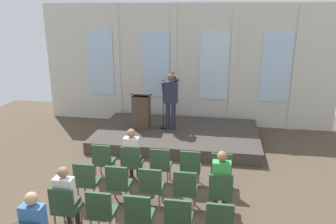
# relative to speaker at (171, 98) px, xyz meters

# --- Properties ---
(rear_partition) EXTENTS (10.20, 0.14, 4.19)m
(rear_partition) POSITION_rel_speaker_xyz_m (0.26, 1.69, 0.72)
(rear_partition) COLOR beige
(rear_partition) RESTS_ON ground
(stage_platform) EXTENTS (4.99, 2.95, 0.35)m
(stage_platform) POSITION_rel_speaker_xyz_m (0.22, -0.08, -1.21)
(stage_platform) COLOR #3F3833
(stage_platform) RESTS_ON ground
(speaker) EXTENTS (0.51, 0.69, 1.77)m
(speaker) POSITION_rel_speaker_xyz_m (0.00, 0.00, 0.00)
(speaker) COLOR #232838
(speaker) RESTS_ON stage_platform
(mic_stand) EXTENTS (0.28, 0.28, 1.55)m
(mic_stand) POSITION_rel_speaker_xyz_m (-0.25, 0.09, -0.70)
(mic_stand) COLOR black
(mic_stand) RESTS_ON stage_platform
(lectern) EXTENTS (0.60, 0.48, 1.16)m
(lectern) POSITION_rel_speaker_xyz_m (-0.94, -0.00, -0.48)
(lectern) COLOR #4C3828
(lectern) RESTS_ON stage_platform
(chair_r0_c0) EXTENTS (0.46, 0.44, 0.94)m
(chair_r0_c0) POSITION_rel_speaker_xyz_m (-1.18, -2.85, -0.85)
(chair_r0_c0) COLOR olive
(chair_r0_c0) RESTS_ON ground
(chair_r0_c1) EXTENTS (0.46, 0.44, 0.94)m
(chair_r0_c1) POSITION_rel_speaker_xyz_m (-0.48, -2.85, -0.85)
(chair_r0_c1) COLOR olive
(chair_r0_c1) RESTS_ON ground
(audience_r0_c1) EXTENTS (0.36, 0.39, 1.34)m
(audience_r0_c1) POSITION_rel_speaker_xyz_m (-0.48, -2.77, -0.64)
(audience_r0_c1) COLOR #2D2D33
(audience_r0_c1) RESTS_ON ground
(chair_r0_c2) EXTENTS (0.46, 0.44, 0.94)m
(chair_r0_c2) POSITION_rel_speaker_xyz_m (0.22, -2.85, -0.85)
(chair_r0_c2) COLOR olive
(chair_r0_c2) RESTS_ON ground
(chair_r0_c3) EXTENTS (0.46, 0.44, 0.94)m
(chair_r0_c3) POSITION_rel_speaker_xyz_m (0.92, -2.85, -0.85)
(chair_r0_c3) COLOR olive
(chair_r0_c3) RESTS_ON ground
(chair_r0_c4) EXTENTS (0.46, 0.44, 0.94)m
(chair_r0_c4) POSITION_rel_speaker_xyz_m (1.62, -2.85, -0.85)
(chair_r0_c4) COLOR olive
(chair_r0_c4) RESTS_ON ground
(chair_r1_c0) EXTENTS (0.46, 0.44, 0.94)m
(chair_r1_c0) POSITION_rel_speaker_xyz_m (-1.18, -3.85, -0.85)
(chair_r1_c0) COLOR olive
(chair_r1_c0) RESTS_ON ground
(chair_r1_c1) EXTENTS (0.46, 0.44, 0.94)m
(chair_r1_c1) POSITION_rel_speaker_xyz_m (-0.48, -3.85, -0.85)
(chair_r1_c1) COLOR olive
(chair_r1_c1) RESTS_ON ground
(chair_r1_c2) EXTENTS (0.46, 0.44, 0.94)m
(chair_r1_c2) POSITION_rel_speaker_xyz_m (0.22, -3.85, -0.85)
(chair_r1_c2) COLOR olive
(chair_r1_c2) RESTS_ON ground
(chair_r1_c3) EXTENTS (0.46, 0.44, 0.94)m
(chair_r1_c3) POSITION_rel_speaker_xyz_m (0.92, -3.85, -0.85)
(chair_r1_c3) COLOR olive
(chair_r1_c3) RESTS_ON ground
(chair_r1_c4) EXTENTS (0.46, 0.44, 0.94)m
(chair_r1_c4) POSITION_rel_speaker_xyz_m (1.62, -3.85, -0.85)
(chair_r1_c4) COLOR olive
(chair_r1_c4) RESTS_ON ground
(audience_r1_c4) EXTENTS (0.36, 0.39, 1.37)m
(audience_r1_c4) POSITION_rel_speaker_xyz_m (1.62, -3.77, -0.63)
(audience_r1_c4) COLOR #2D2D33
(audience_r1_c4) RESTS_ON ground
(chair_r2_c0) EXTENTS (0.46, 0.44, 0.94)m
(chair_r2_c0) POSITION_rel_speaker_xyz_m (-1.18, -4.85, -0.85)
(chair_r2_c0) COLOR olive
(chair_r2_c0) RESTS_ON ground
(audience_r2_c0) EXTENTS (0.36, 0.39, 1.29)m
(audience_r2_c0) POSITION_rel_speaker_xyz_m (-1.18, -4.76, -0.66)
(audience_r2_c0) COLOR #2D2D33
(audience_r2_c0) RESTS_ON ground
(chair_r2_c1) EXTENTS (0.46, 0.44, 0.94)m
(chair_r2_c1) POSITION_rel_speaker_xyz_m (-0.48, -4.85, -0.85)
(chair_r2_c1) COLOR olive
(chair_r2_c1) RESTS_ON ground
(chair_r2_c2) EXTENTS (0.46, 0.44, 0.94)m
(chair_r2_c2) POSITION_rel_speaker_xyz_m (0.22, -4.85, -0.85)
(chair_r2_c2) COLOR olive
(chair_r2_c2) RESTS_ON ground
(chair_r2_c3) EXTENTS (0.46, 0.44, 0.94)m
(chair_r2_c3) POSITION_rel_speaker_xyz_m (0.92, -4.85, -0.85)
(chair_r2_c3) COLOR olive
(chair_r2_c3) RESTS_ON ground
(chair_r2_c4) EXTENTS (0.46, 0.44, 0.94)m
(chair_r2_c4) POSITION_rel_speaker_xyz_m (1.62, -4.85, -0.85)
(chair_r2_c4) COLOR olive
(chair_r2_c4) RESTS_ON ground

